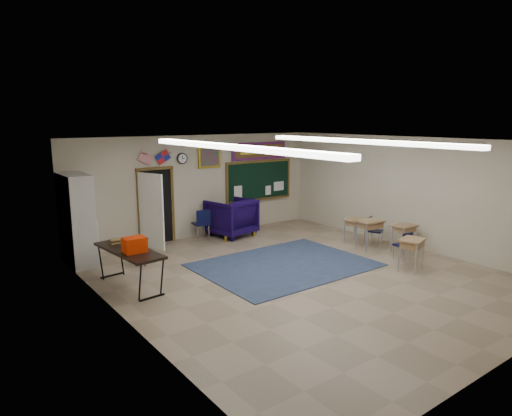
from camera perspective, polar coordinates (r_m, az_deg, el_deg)
floor at (r=10.38m, az=5.62°, el=-8.45°), size 9.00×9.00×0.00m
back_wall at (r=13.59m, az=-7.11°, el=2.71°), size 8.00×0.04×3.00m
left_wall at (r=7.92m, az=-16.18°, el=-3.75°), size 0.04×9.00×3.00m
right_wall at (r=12.99m, az=18.95°, el=1.80°), size 0.04×9.00×3.00m
ceiling at (r=9.80m, az=5.96°, el=8.31°), size 8.00×9.00×0.04m
area_rug at (r=11.07m, az=3.59°, el=-7.10°), size 4.00×3.00×0.02m
fluorescent_strips at (r=9.80m, az=5.95°, el=7.96°), size 3.86×6.00×0.10m
doorway at (r=12.87m, az=-12.55°, el=0.06°), size 1.10×0.89×2.16m
chalkboard at (r=14.76m, az=0.41°, el=3.33°), size 2.55×0.14×1.30m
bulletin_board at (r=14.67m, az=0.41°, el=7.15°), size 2.10×0.05×0.55m
framed_art_print at (r=13.64m, az=-5.84°, el=6.37°), size 0.75×0.05×0.65m
wall_clock at (r=13.20m, az=-9.22°, el=6.12°), size 0.32×0.05×0.32m
wall_flags at (r=12.80m, az=-12.57°, el=6.43°), size 1.16×0.06×0.70m
storage_cabinet at (r=11.68m, az=-21.46°, el=-1.38°), size 0.59×1.25×2.20m
wingback_armchair at (r=13.68m, az=-3.13°, el=-1.16°), size 1.42×1.45×1.12m
student_chair_reading at (r=13.29m, az=-6.89°, el=-2.05°), size 0.51×0.51×0.92m
student_chair_desk_a at (r=11.92m, az=17.79°, el=-4.52°), size 0.40×0.40×0.73m
student_chair_desk_b at (r=13.05m, az=14.69°, el=-2.87°), size 0.52×0.52×0.79m
student_desk_front_left at (r=12.61m, az=14.00°, el=-3.08°), size 0.72×0.58×0.80m
student_desk_front_right at (r=13.15m, az=12.27°, el=-2.66°), size 0.65×0.52×0.70m
student_desk_back_left at (r=11.16m, az=18.86°, el=-5.34°), size 0.74×0.63×0.76m
student_desk_back_right at (r=12.65m, az=18.02°, el=-3.44°), size 0.62×0.48×0.73m
folding_table at (r=9.92m, az=-15.48°, el=-7.05°), size 0.85×2.03×1.12m
wooden_stool at (r=11.31m, az=-14.21°, el=-5.27°), size 0.38×0.38×0.67m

